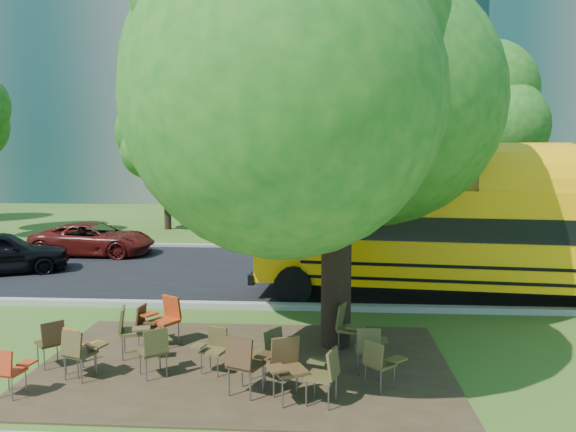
# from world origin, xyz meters

# --- Properties ---
(ground) EXTENTS (160.00, 160.00, 0.00)m
(ground) POSITION_xyz_m (0.00, 0.00, 0.00)
(ground) COLOR #36561B
(ground) RESTS_ON ground
(dirt_patch) EXTENTS (7.00, 4.50, 0.03)m
(dirt_patch) POSITION_xyz_m (1.00, -0.50, 0.01)
(dirt_patch) COLOR #382819
(dirt_patch) RESTS_ON ground
(asphalt_road) EXTENTS (80.00, 8.00, 0.04)m
(asphalt_road) POSITION_xyz_m (0.00, 7.00, 0.02)
(asphalt_road) COLOR black
(asphalt_road) RESTS_ON ground
(kerb_near) EXTENTS (80.00, 0.25, 0.14)m
(kerb_near) POSITION_xyz_m (0.00, 3.00, 0.07)
(kerb_near) COLOR gray
(kerb_near) RESTS_ON ground
(kerb_far) EXTENTS (80.00, 0.25, 0.14)m
(kerb_far) POSITION_xyz_m (0.00, 11.10, 0.07)
(kerb_far) COLOR gray
(kerb_far) RESTS_ON ground
(building_main) EXTENTS (38.00, 16.00, 22.00)m
(building_main) POSITION_xyz_m (-8.00, 36.00, 11.00)
(building_main) COLOR slate
(building_main) RESTS_ON ground
(bg_tree_2) EXTENTS (4.80, 4.80, 6.62)m
(bg_tree_2) POSITION_xyz_m (-5.00, 16.00, 4.21)
(bg_tree_2) COLOR black
(bg_tree_2) RESTS_ON ground
(bg_tree_3) EXTENTS (5.60, 5.60, 7.84)m
(bg_tree_3) POSITION_xyz_m (8.00, 14.00, 5.03)
(bg_tree_3) COLOR black
(bg_tree_3) RESTS_ON ground
(main_tree) EXTENTS (7.20, 7.20, 9.07)m
(main_tree) POSITION_xyz_m (2.59, 0.58, 5.46)
(main_tree) COLOR black
(main_tree) RESTS_ON ground
(school_bus) EXTENTS (11.57, 3.59, 2.79)m
(school_bus) POSITION_xyz_m (6.89, 4.01, 1.61)
(school_bus) COLOR #FFAC08
(school_bus) RESTS_ON ground
(chair_0) EXTENTS (0.56, 0.46, 0.78)m
(chair_0) POSITION_xyz_m (-2.31, -2.01, 0.48)
(chair_0) COLOR red
(chair_0) RESTS_ON ground
(chair_1) EXTENTS (0.68, 0.53, 0.86)m
(chair_1) POSITION_xyz_m (-1.54, -1.31, 0.53)
(chair_1) COLOR #473F1E
(chair_1) RESTS_ON ground
(chair_2) EXTENTS (0.57, 0.72, 0.86)m
(chair_2) POSITION_xyz_m (-0.36, -1.11, 0.53)
(chair_2) COLOR #423F1C
(chair_2) RESTS_ON ground
(chair_3) EXTENTS (0.59, 0.46, 0.77)m
(chair_3) POSITION_xyz_m (0.54, -0.83, 0.48)
(chair_3) COLOR #4F4622
(chair_3) RESTS_ON ground
(chair_4) EXTENTS (0.78, 0.61, 0.96)m
(chair_4) POSITION_xyz_m (1.20, -1.73, 0.59)
(chair_4) COLOR #402916
(chair_4) RESTS_ON ground
(chair_5) EXTENTS (0.65, 0.76, 0.95)m
(chair_5) POSITION_xyz_m (1.82, -1.82, 0.59)
(chair_5) COLOR #51381D
(chair_5) RESTS_ON ground
(chair_6) EXTENTS (0.54, 0.68, 0.87)m
(chair_6) POSITION_xyz_m (2.39, -1.92, 0.54)
(chair_6) COLOR #4C4320
(chair_6) RESTS_ON ground
(chair_7) EXTENTS (0.69, 0.55, 0.80)m
(chair_7) POSITION_xyz_m (3.22, -1.36, 0.50)
(chair_7) COLOR brown
(chair_7) RESTS_ON ground
(chair_8) EXTENTS (0.57, 0.72, 0.83)m
(chair_8) POSITION_xyz_m (-2.25, -0.78, 0.52)
(chair_8) COLOR #422D17
(chair_8) RESTS_ON ground
(chair_9) EXTENTS (0.80, 0.63, 0.94)m
(chair_9) POSITION_xyz_m (-0.64, 0.44, 0.58)
(chair_9) COLOR #A73711
(chair_9) RESTS_ON ground
(chair_10) EXTENTS (0.45, 0.54, 0.77)m
(chair_10) POSITION_xyz_m (-1.00, 0.41, 0.48)
(chair_10) COLOR #3E2516
(chair_10) RESTS_ON ground
(chair_11) EXTENTS (0.61, 0.77, 0.90)m
(chair_11) POSITION_xyz_m (1.48, -1.13, 0.56)
(chair_11) COLOR #463E1E
(chair_11) RESTS_ON ground
(chair_12) EXTENTS (0.58, 0.74, 0.94)m
(chair_12) POSITION_xyz_m (2.80, 0.15, 0.58)
(chair_12) COLOR #504D23
(chair_12) RESTS_ON ground
(chair_13) EXTENTS (0.54, 0.49, 0.84)m
(chair_13) POSITION_xyz_m (3.12, -0.77, 0.52)
(chair_13) COLOR #504822
(chair_13) RESTS_ON ground
(chair_14) EXTENTS (0.70, 0.55, 0.83)m
(chair_14) POSITION_xyz_m (-1.65, -1.13, 0.51)
(chair_14) COLOR #D05616
(chair_14) RESTS_ON ground
(chair_15) EXTENTS (0.68, 0.64, 0.94)m
(chair_15) POSITION_xyz_m (-1.06, -0.30, 0.58)
(chair_15) COLOR brown
(chair_15) RESTS_ON ground
(bg_car_red) EXTENTS (4.23, 2.02, 1.16)m
(bg_car_red) POSITION_xyz_m (-5.75, 9.30, 0.58)
(bg_car_red) COLOR #51110D
(bg_car_red) RESTS_ON ground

